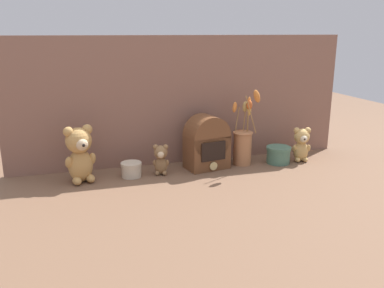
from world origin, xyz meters
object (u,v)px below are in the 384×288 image
(teddy_bear_small, at_px, (161,159))
(flower_vase, at_px, (243,142))
(teddy_bear_large, at_px, (80,153))
(decorative_tin_tall, at_px, (131,169))
(teddy_bear_medium, at_px, (301,144))
(decorative_tin_short, at_px, (278,155))
(vintage_radio, at_px, (207,143))

(teddy_bear_small, distance_m, flower_vase, 0.38)
(teddy_bear_large, relative_size, decorative_tin_tall, 2.67)
(teddy_bear_large, distance_m, flower_vase, 0.71)
(teddy_bear_medium, bearing_deg, flower_vase, 173.42)
(decorative_tin_short, bearing_deg, teddy_bear_small, 179.56)
(vintage_radio, bearing_deg, teddy_bear_large, -177.68)
(decorative_tin_short, bearing_deg, teddy_bear_medium, -0.94)
(vintage_radio, relative_size, decorative_tin_tall, 2.73)
(teddy_bear_small, relative_size, flower_vase, 0.37)
(flower_vase, relative_size, decorative_tin_tall, 4.07)
(flower_vase, bearing_deg, vintage_radio, -179.17)
(teddy_bear_medium, xyz_separation_m, vintage_radio, (-0.45, 0.03, 0.03))
(teddy_bear_large, distance_m, vintage_radio, 0.53)
(decorative_tin_short, bearing_deg, flower_vase, 169.52)
(teddy_bear_large, height_order, flower_vase, flower_vase)
(teddy_bear_large, distance_m, decorative_tin_short, 0.87)
(teddy_bear_large, height_order, decorative_tin_tall, teddy_bear_large)
(teddy_bear_large, height_order, teddy_bear_medium, teddy_bear_large)
(vintage_radio, bearing_deg, teddy_bear_small, -173.65)
(teddy_bear_small, height_order, flower_vase, flower_vase)
(teddy_bear_large, bearing_deg, vintage_radio, 2.32)
(teddy_bear_large, bearing_deg, teddy_bear_small, -0.31)
(teddy_bear_small, bearing_deg, teddy_bear_large, 179.69)
(teddy_bear_medium, height_order, decorative_tin_tall, teddy_bear_medium)
(teddy_bear_small, distance_m, vintage_radio, 0.22)
(teddy_bear_large, relative_size, decorative_tin_short, 2.07)
(teddy_bear_large, relative_size, teddy_bear_small, 1.78)
(teddy_bear_small, distance_m, decorative_tin_short, 0.54)
(decorative_tin_tall, bearing_deg, vintage_radio, 3.07)
(teddy_bear_small, relative_size, decorative_tin_tall, 1.50)
(teddy_bear_medium, bearing_deg, teddy_bear_large, 179.54)
(vintage_radio, bearing_deg, flower_vase, 0.83)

